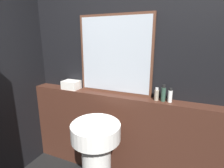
{
  "coord_description": "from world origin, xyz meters",
  "views": [
    {
      "loc": [
        0.62,
        -0.26,
        1.6
      ],
      "look_at": [
        -0.08,
        1.35,
        1.14
      ],
      "focal_mm": 28.0,
      "sensor_mm": 36.0,
      "label": 1
    }
  ],
  "objects_px": {
    "towel_stack": "(71,85)",
    "pedestal_sink": "(96,156)",
    "conditioner_bottle": "(163,94)",
    "mirror": "(115,55)",
    "lotion_bottle": "(170,96)",
    "shampoo_bottle": "(156,94)"
  },
  "relations": [
    {
      "from": "towel_stack",
      "to": "pedestal_sink",
      "type": "bearing_deg",
      "value": -37.84
    },
    {
      "from": "conditioner_bottle",
      "to": "pedestal_sink",
      "type": "bearing_deg",
      "value": -138.49
    },
    {
      "from": "pedestal_sink",
      "to": "towel_stack",
      "type": "distance_m",
      "value": 0.9
    },
    {
      "from": "pedestal_sink",
      "to": "conditioner_bottle",
      "type": "distance_m",
      "value": 0.87
    },
    {
      "from": "towel_stack",
      "to": "conditioner_bottle",
      "type": "distance_m",
      "value": 1.09
    },
    {
      "from": "conditioner_bottle",
      "to": "mirror",
      "type": "bearing_deg",
      "value": 173.08
    },
    {
      "from": "mirror",
      "to": "conditioner_bottle",
      "type": "height_order",
      "value": "mirror"
    },
    {
      "from": "mirror",
      "to": "towel_stack",
      "type": "relative_size",
      "value": 4.21
    },
    {
      "from": "pedestal_sink",
      "to": "mirror",
      "type": "relative_size",
      "value": 1.02
    },
    {
      "from": "towel_stack",
      "to": "lotion_bottle",
      "type": "distance_m",
      "value": 1.16
    },
    {
      "from": "towel_stack",
      "to": "shampoo_bottle",
      "type": "distance_m",
      "value": 1.03
    },
    {
      "from": "lotion_bottle",
      "to": "mirror",
      "type": "bearing_deg",
      "value": 173.8
    },
    {
      "from": "mirror",
      "to": "conditioner_bottle",
      "type": "bearing_deg",
      "value": -6.92
    },
    {
      "from": "mirror",
      "to": "shampoo_bottle",
      "type": "relative_size",
      "value": 6.52
    },
    {
      "from": "shampoo_bottle",
      "to": "lotion_bottle",
      "type": "height_order",
      "value": "lotion_bottle"
    },
    {
      "from": "pedestal_sink",
      "to": "mirror",
      "type": "distance_m",
      "value": 1.03
    },
    {
      "from": "towel_stack",
      "to": "shampoo_bottle",
      "type": "bearing_deg",
      "value": 0.0
    },
    {
      "from": "pedestal_sink",
      "to": "lotion_bottle",
      "type": "bearing_deg",
      "value": 38.19
    },
    {
      "from": "lotion_bottle",
      "to": "pedestal_sink",
      "type": "bearing_deg",
      "value": -141.81
    },
    {
      "from": "towel_stack",
      "to": "lotion_bottle",
      "type": "height_order",
      "value": "lotion_bottle"
    },
    {
      "from": "mirror",
      "to": "towel_stack",
      "type": "distance_m",
      "value": 0.67
    },
    {
      "from": "pedestal_sink",
      "to": "shampoo_bottle",
      "type": "distance_m",
      "value": 0.83
    }
  ]
}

